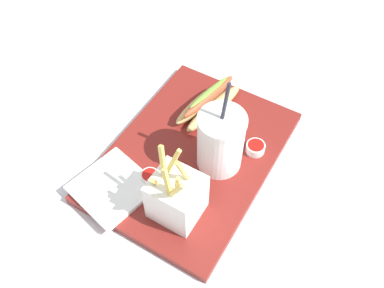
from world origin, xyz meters
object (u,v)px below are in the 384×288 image
soda_cup (221,141)px  ketchup_cup_1 (150,177)px  fries_basket (176,197)px  hot_dog_1 (209,103)px  napkin_stack (112,187)px  ketchup_cup_2 (255,148)px

soda_cup → ketchup_cup_1: soda_cup is taller
soda_cup → fries_basket: 0.14m
hot_dog_1 → soda_cup: bearing=-142.1°
napkin_stack → soda_cup: bearing=-42.3°
soda_cup → ketchup_cup_2: size_ratio=5.44×
soda_cup → ketchup_cup_1: (-0.10, 0.09, -0.06)m
hot_dog_1 → napkin_stack: hot_dog_1 is taller
soda_cup → fries_basket: size_ratio=1.24×
hot_dog_1 → ketchup_cup_2: (-0.05, -0.14, -0.01)m
fries_basket → ketchup_cup_1: 0.10m
fries_basket → hot_dog_1: bearing=16.4°
fries_basket → napkin_stack: bearing=100.2°
soda_cup → napkin_stack: bearing=137.7°
fries_basket → ketchup_cup_1: (0.03, 0.08, -0.04)m
ketchup_cup_2 → napkin_stack: ketchup_cup_2 is taller
ketchup_cup_2 → napkin_stack: (-0.22, 0.19, -0.01)m
hot_dog_1 → ketchup_cup_2: bearing=-109.9°
soda_cup → ketchup_cup_1: bearing=137.9°
ketchup_cup_2 → hot_dog_1: bearing=70.1°
ketchup_cup_2 → napkin_stack: bearing=138.4°
hot_dog_1 → fries_basket: bearing=-163.6°
soda_cup → napkin_stack: size_ratio=1.61×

